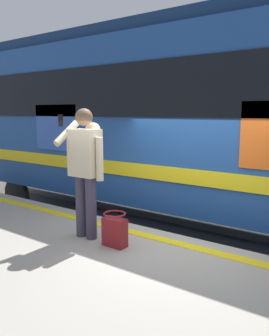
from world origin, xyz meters
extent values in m
plane|color=#4C4742|center=(0.00, 0.00, 0.00)|extent=(24.79, 24.79, 0.00)
cube|color=yellow|center=(0.00, 0.30, 0.98)|extent=(12.57, 0.16, 0.01)
cube|color=slate|center=(0.00, -1.54, 0.08)|extent=(16.67, 0.08, 0.16)
cube|color=slate|center=(0.00, -2.98, 0.08)|extent=(16.67, 0.08, 0.16)
cube|color=#1E478C|center=(0.98, -2.26, 2.45)|extent=(12.49, 2.96, 3.00)
cube|color=navy|center=(0.98, -2.26, 4.07)|extent=(12.24, 2.72, 0.24)
cube|color=black|center=(0.98, -0.77, 2.98)|extent=(11.86, 0.03, 0.90)
cube|color=yellow|center=(0.98, -0.77, 1.63)|extent=(11.86, 0.03, 0.24)
cube|color=#3359B2|center=(3.16, -0.76, 2.30)|extent=(1.18, 0.02, 0.91)
cylinder|color=black|center=(5.03, -1.08, 0.58)|extent=(0.84, 0.12, 0.84)
cylinder|color=black|center=(5.03, -3.44, 0.58)|extent=(0.84, 0.12, 0.84)
cylinder|color=#383347|center=(0.75, 0.80, 1.38)|extent=(0.14, 0.14, 0.82)
cylinder|color=#383347|center=(0.93, 0.80, 1.38)|extent=(0.14, 0.14, 0.82)
cube|color=beige|center=(0.84, 0.80, 2.10)|extent=(0.40, 0.24, 0.60)
sphere|color=beige|center=(0.84, 0.64, 2.38)|extent=(0.20, 0.20, 0.20)
sphere|color=#997051|center=(0.84, 0.80, 2.55)|extent=(0.22, 0.22, 0.22)
cylinder|color=beige|center=(0.59, 0.80, 2.04)|extent=(0.09, 0.09, 0.54)
cylinder|color=beige|center=(1.07, 0.88, 2.35)|extent=(0.09, 0.42, 0.33)
cube|color=black|center=(1.07, 0.98, 2.51)|extent=(0.07, 0.02, 0.15)
cube|color=maroon|center=(0.33, 0.83, 1.15)|extent=(0.30, 0.15, 0.35)
torus|color=maroon|center=(0.33, 0.83, 1.39)|extent=(0.28, 0.28, 0.02)
camera|label=1|loc=(-2.26, 3.98, 2.61)|focal=37.09mm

